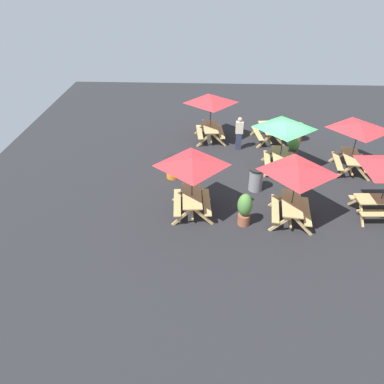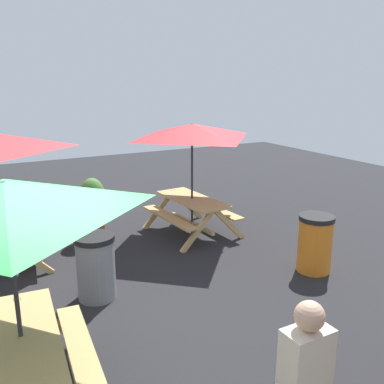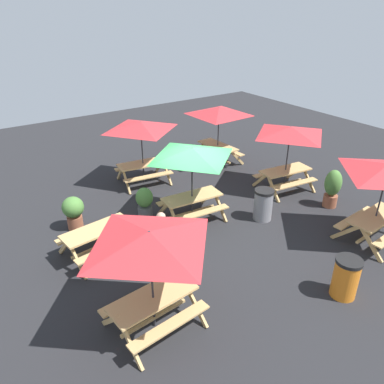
{
  "view_description": "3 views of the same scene",
  "coord_description": "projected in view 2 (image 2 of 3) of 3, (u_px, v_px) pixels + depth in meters",
  "views": [
    {
      "loc": [
        -14.87,
        3.15,
        8.31
      ],
      "look_at": [
        -3.33,
        3.67,
        0.9
      ],
      "focal_mm": 35.0,
      "sensor_mm": 36.0,
      "label": 1
    },
    {
      "loc": [
        4.14,
        -0.38,
        3.17
      ],
      "look_at": [
        -3.33,
        3.67,
        0.9
      ],
      "focal_mm": 40.0,
      "sensor_mm": 36.0,
      "label": 2
    },
    {
      "loc": [
        5.74,
        8.11,
        5.94
      ],
      "look_at": [
        0.16,
        -0.11,
        0.9
      ],
      "focal_mm": 35.0,
      "sensor_mm": 36.0,
      "label": 3
    }
  ],
  "objects": [
    {
      "name": "trash_bin_gray",
      "position": [
        96.0,
        267.0,
        6.27
      ],
      "size": [
        0.59,
        0.59,
        0.98
      ],
      "color": "gray",
      "rests_on": "ground"
    },
    {
      "name": "picnic_table_2",
      "position": [
        7.0,
        215.0,
        3.81
      ],
      "size": [
        2.15,
        2.15,
        2.34
      ],
      "rotation": [
        0.0,
        0.0,
        -0.08
      ],
      "color": "tan",
      "rests_on": "ground"
    },
    {
      "name": "potted_plant_0",
      "position": [
        93.0,
        207.0,
        8.53
      ],
      "size": [
        0.53,
        0.53,
        1.27
      ],
      "color": "#935138",
      "rests_on": "ground"
    },
    {
      "name": "trash_bin_orange",
      "position": [
        315.0,
        243.0,
        7.16
      ],
      "size": [
        0.59,
        0.59,
        0.98
      ],
      "color": "orange",
      "rests_on": "ground"
    },
    {
      "name": "picnic_table_1",
      "position": [
        192.0,
        139.0,
        8.52
      ],
      "size": [
        2.14,
        2.14,
        2.34
      ],
      "rotation": [
        0.0,
        0.0,
        0.07
      ],
      "color": "tan",
      "rests_on": "ground"
    }
  ]
}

